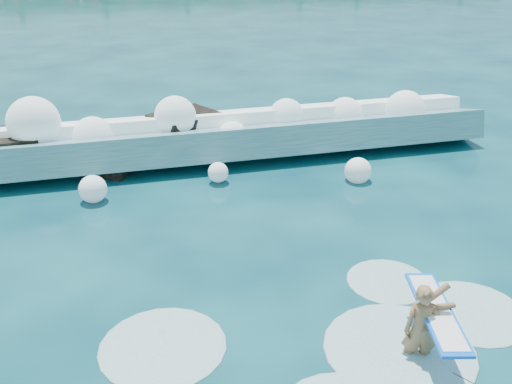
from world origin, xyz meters
TOP-DOWN VIEW (x-y plane):
  - ground at (0.00, 0.00)m, footprint 200.00×200.00m
  - breaking_wave at (1.07, 7.65)m, footprint 18.63×2.87m
  - rock_cluster at (-2.29, 8.02)m, footprint 8.25×3.42m
  - surfer_with_board at (3.20, -2.63)m, footprint 1.16×2.86m
  - wave_spray at (0.73, 7.54)m, footprint 15.29×4.56m
  - surf_foam at (2.43, -2.21)m, footprint 9.25×5.18m

SIDE VIEW (x-z plane):
  - ground at x=0.00m, z-range 0.00..0.00m
  - surf_foam at x=2.43m, z-range -0.07..0.07m
  - rock_cluster at x=-2.29m, z-range -0.26..1.15m
  - breaking_wave at x=1.07m, z-range -0.24..1.36m
  - surfer_with_board at x=3.20m, z-range -0.22..1.43m
  - wave_spray at x=0.73m, z-range -0.11..2.18m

